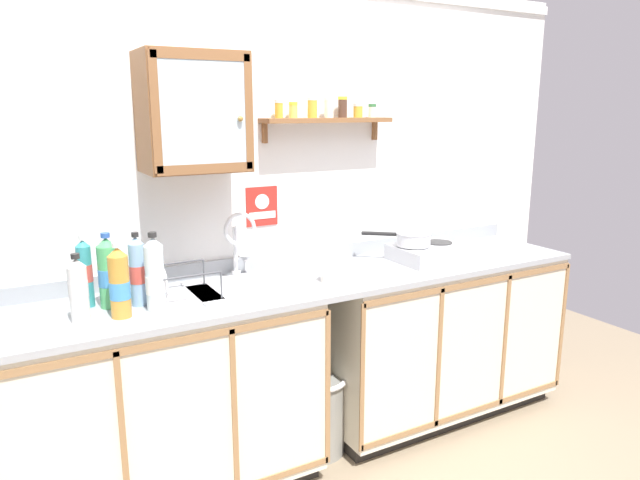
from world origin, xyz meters
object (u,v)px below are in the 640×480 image
Objects in this scene: bottle_juice_amber_1 at (119,284)px; wall_cabinet at (193,113)px; bottle_detergent_teal_5 at (85,273)px; dish_rack at (179,294)px; sink at (251,289)px; bottle_water_blue_0 at (138,272)px; bottle_soda_green_2 at (108,273)px; mug at (328,272)px; bottle_water_clear_4 at (155,276)px; bottle_opaque_white_3 at (78,290)px; saucepan at (412,238)px; warning_sign at (262,207)px; trash_bin at (318,412)px; hot_plate_stove at (429,253)px.

wall_cabinet reaches higher than bottle_juice_amber_1.
bottle_detergent_teal_5 is 0.99× the size of dish_rack.
bottle_juice_amber_1 is (-0.62, -0.14, 0.16)m from sink.
bottle_detergent_teal_5 is at bearing 174.71° from sink.
wall_cabinet is at bearing 154.52° from sink.
bottle_soda_green_2 is (-0.11, 0.03, -0.00)m from bottle_water_blue_0.
bottle_water_blue_0 is 0.90m from mug.
mug is (0.71, -0.10, 0.03)m from dish_rack.
bottle_water_clear_4 is 0.84m from mug.
bottle_opaque_white_3 is 0.84× the size of bottle_water_clear_4.
bottle_detergent_teal_5 is (-1.68, 0.09, 0.01)m from saucepan.
bottle_juice_amber_1 is 0.83m from wall_cabinet.
sink is at bearing 178.70° from saucepan.
warning_sign reaches higher than bottle_soda_green_2.
wall_cabinet is at bearing 158.04° from mug.
wall_cabinet is 1.64m from trash_bin.
bottle_soda_green_2 is 0.19m from bottle_opaque_white_3.
bottle_detergent_teal_5 is at bearing 176.25° from hot_plate_stove.
wall_cabinet reaches higher than bottle_detergent_teal_5.
trash_bin is at bearing -64.12° from warning_sign.
hot_plate_stove is 1.21× the size of bottle_juice_amber_1.
warning_sign is (0.39, 0.15, -0.48)m from wall_cabinet.
wall_cabinet is (0.32, 0.13, 0.66)m from bottle_water_blue_0.
bottle_water_clear_4 reaches higher than hot_plate_stove.
bottle_soda_green_2 reaches higher than saucepan.
hot_plate_stove is 1.14× the size of bottle_water_clear_4.
sink is 0.97m from saucepan.
warning_sign is (0.96, 0.37, 0.20)m from bottle_opaque_white_3.
dish_rack is 2.60× the size of mug.
dish_rack is at bearing -152.29° from warning_sign.
wall_cabinet is 1.22× the size of trash_bin.
hot_plate_stove is at bearing -0.91° from bottle_water_blue_0.
dish_rack is 0.68m from warning_sign.
dish_rack is 0.60× the size of wall_cabinet.
bottle_water_clear_4 is (-1.43, -0.10, 0.02)m from saucepan.
warning_sign reaches higher than dish_rack.
dish_rack is at bearing 172.08° from mug.
hot_plate_stove is at bearing 6.47° from mug.
bottle_juice_amber_1 is 1.30m from trash_bin.
trash_bin is at bearing 4.09° from bottle_juice_amber_1.
bottle_water_blue_0 is 0.21m from dish_rack.
bottle_detergent_teal_5 is 1.10m from mug.
bottle_juice_amber_1 is (-1.58, -0.12, 0.01)m from saucepan.
bottle_water_blue_0 is (-1.48, -0.00, 0.02)m from saucepan.
sink is 1.73× the size of bottle_water_clear_4.
warning_sign is at bearing 27.71° from dish_rack.
bottle_water_clear_4 is 1.07× the size of bottle_detergent_teal_5.
bottle_opaque_white_3 is at bearing -158.60° from wall_cabinet.
bottle_water_clear_4 is (0.30, -0.00, 0.02)m from bottle_opaque_white_3.
sink reaches higher than bottle_opaque_white_3.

